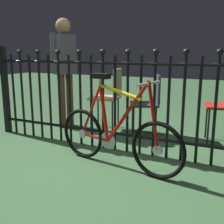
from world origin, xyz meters
TOP-DOWN VIEW (x-y plane):
  - ground_plane at (0.00, 0.00)m, footprint 20.00×20.00m
  - iron_fence at (-0.09, 0.56)m, footprint 3.65×0.07m
  - bicycle at (0.17, 0.10)m, footprint 1.43×0.40m
  - chair_charcoal at (0.11, 1.33)m, footprint 0.50×0.50m
  - chair_tan at (-0.50, 1.33)m, footprint 0.48×0.47m
  - person_visitor at (-1.20, 1.19)m, footprint 0.25×0.46m

SIDE VIEW (x-z plane):
  - ground_plane at x=0.00m, z-range 0.00..0.00m
  - bicycle at x=0.17m, z-range -0.13..0.80m
  - chair_charcoal at x=0.11m, z-range 0.09..0.93m
  - chair_tan at x=-0.50m, z-range 0.10..1.01m
  - iron_fence at x=-0.09m, z-range 0.01..1.23m
  - person_visitor at x=-1.20m, z-range 0.16..1.79m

